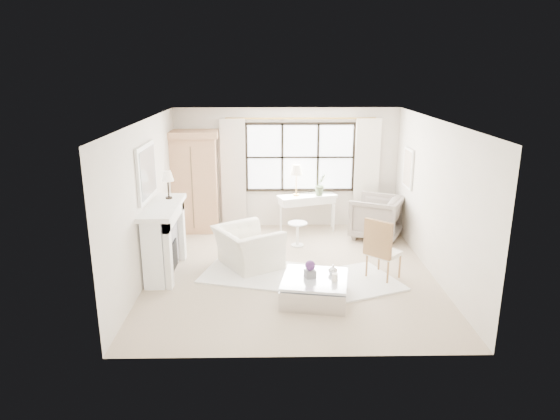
% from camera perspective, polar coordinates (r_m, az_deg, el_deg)
% --- Properties ---
extents(floor, '(5.50, 5.50, 0.00)m').
position_cam_1_polar(floor, '(9.07, 1.28, -7.04)').
color(floor, tan).
rests_on(floor, ground).
extents(ceiling, '(5.50, 5.50, 0.00)m').
position_cam_1_polar(ceiling, '(8.39, 1.40, 10.17)').
color(ceiling, white).
rests_on(ceiling, ground).
extents(wall_back, '(5.00, 0.00, 5.00)m').
position_cam_1_polar(wall_back, '(11.31, 0.77, 4.81)').
color(wall_back, silver).
rests_on(wall_back, ground).
extents(wall_front, '(5.00, 0.00, 5.00)m').
position_cam_1_polar(wall_front, '(6.02, 2.39, -5.52)').
color(wall_front, beige).
rests_on(wall_front, ground).
extents(wall_left, '(0.00, 5.50, 5.50)m').
position_cam_1_polar(wall_left, '(8.89, -14.99, 1.11)').
color(wall_left, beige).
rests_on(wall_left, ground).
extents(wall_right, '(0.00, 5.50, 5.50)m').
position_cam_1_polar(wall_right, '(9.08, 17.30, 1.24)').
color(wall_right, silver).
rests_on(wall_right, ground).
extents(window_pane, '(2.40, 0.02, 1.50)m').
position_cam_1_polar(window_pane, '(11.26, 2.31, 6.04)').
color(window_pane, white).
rests_on(window_pane, wall_back).
extents(window_frame, '(2.50, 0.04, 1.50)m').
position_cam_1_polar(window_frame, '(11.25, 2.32, 6.03)').
color(window_frame, black).
rests_on(window_frame, wall_back).
extents(curtain_rod, '(3.30, 0.04, 0.04)m').
position_cam_1_polar(curtain_rod, '(11.08, 2.38, 10.42)').
color(curtain_rod, '#AF873C').
rests_on(curtain_rod, wall_back).
extents(curtain_left, '(0.55, 0.10, 2.47)m').
position_cam_1_polar(curtain_left, '(11.26, -5.34, 4.10)').
color(curtain_left, beige).
rests_on(curtain_left, ground).
extents(curtain_right, '(0.55, 0.10, 2.47)m').
position_cam_1_polar(curtain_right, '(11.43, 9.86, 4.11)').
color(curtain_right, white).
rests_on(curtain_right, ground).
extents(fireplace, '(0.58, 1.66, 1.26)m').
position_cam_1_polar(fireplace, '(9.04, -13.27, -3.18)').
color(fireplace, white).
rests_on(fireplace, ground).
extents(mirror_frame, '(0.05, 1.15, 0.95)m').
position_cam_1_polar(mirror_frame, '(8.77, -15.03, 4.20)').
color(mirror_frame, white).
rests_on(mirror_frame, wall_left).
extents(mirror_glass, '(0.02, 1.00, 0.80)m').
position_cam_1_polar(mirror_glass, '(8.77, -14.84, 4.21)').
color(mirror_glass, '#B8BDC4').
rests_on(mirror_glass, wall_left).
extents(art_frame, '(0.04, 0.62, 0.82)m').
position_cam_1_polar(art_frame, '(10.62, 14.45, 4.65)').
color(art_frame, white).
rests_on(art_frame, wall_right).
extents(art_canvas, '(0.01, 0.52, 0.72)m').
position_cam_1_polar(art_canvas, '(10.61, 14.34, 4.66)').
color(art_canvas, beige).
rests_on(art_canvas, wall_right).
extents(mantel_lamp, '(0.22, 0.22, 0.51)m').
position_cam_1_polar(mantel_lamp, '(9.16, -12.73, 3.67)').
color(mantel_lamp, black).
rests_on(mantel_lamp, fireplace).
extents(armoire, '(1.16, 0.77, 2.24)m').
position_cam_1_polar(armoire, '(11.14, -9.80, 3.29)').
color(armoire, tan).
rests_on(armoire, floor).
extents(console_table, '(1.38, 0.84, 0.80)m').
position_cam_1_polar(console_table, '(11.24, 3.09, -0.27)').
color(console_table, white).
rests_on(console_table, floor).
extents(console_lamp, '(0.28, 0.28, 0.69)m').
position_cam_1_polar(console_lamp, '(10.99, 1.88, 4.51)').
color(console_lamp, '#BB8841').
rests_on(console_lamp, console_table).
extents(orchid_plant, '(0.34, 0.32, 0.49)m').
position_cam_1_polar(orchid_plant, '(11.09, 4.65, 2.92)').
color(orchid_plant, '#5B714B').
rests_on(orchid_plant, console_table).
extents(side_table, '(0.40, 0.40, 0.51)m').
position_cam_1_polar(side_table, '(10.21, 2.02, -2.38)').
color(side_table, white).
rests_on(side_table, floor).
extents(rug_left, '(2.08, 1.70, 0.03)m').
position_cam_1_polar(rug_left, '(8.97, -2.80, -7.22)').
color(rug_left, white).
rests_on(rug_left, floor).
extents(rug_right, '(2.10, 1.86, 0.03)m').
position_cam_1_polar(rug_right, '(8.64, 7.43, -8.29)').
color(rug_right, white).
rests_on(rug_right, floor).
extents(club_armchair, '(1.43, 1.48, 0.74)m').
position_cam_1_polar(club_armchair, '(9.19, -3.69, -4.29)').
color(club_armchair, white).
rests_on(club_armchair, floor).
extents(wingback_chair, '(1.34, 1.33, 0.91)m').
position_cam_1_polar(wingback_chair, '(10.87, 10.96, -0.81)').
color(wingback_chair, gray).
rests_on(wingback_chair, floor).
extents(french_chair, '(0.68, 0.68, 1.08)m').
position_cam_1_polar(french_chair, '(8.86, 11.66, -5.79)').
color(french_chair, '#A77746').
rests_on(french_chair, floor).
extents(coffee_table, '(1.16, 1.16, 0.38)m').
position_cam_1_polar(coffee_table, '(7.98, 3.99, -9.03)').
color(coffee_table, silver).
rests_on(coffee_table, floor).
extents(planter_box, '(0.20, 0.20, 0.12)m').
position_cam_1_polar(planter_box, '(7.89, 3.45, -7.28)').
color(planter_box, slate).
rests_on(planter_box, coffee_table).
extents(planter_flowers, '(0.16, 0.16, 0.16)m').
position_cam_1_polar(planter_flowers, '(7.84, 3.47, -6.34)').
color(planter_flowers, '#522967').
rests_on(planter_flowers, planter_box).
extents(pillar_candle, '(0.09, 0.09, 0.12)m').
position_cam_1_polar(pillar_candle, '(7.79, 6.29, -7.67)').
color(pillar_candle, white).
rests_on(pillar_candle, coffee_table).
extents(coffee_vase, '(0.18, 0.18, 0.15)m').
position_cam_1_polar(coffee_vase, '(8.03, 6.06, -6.77)').
color(coffee_vase, silver).
rests_on(coffee_vase, coffee_table).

